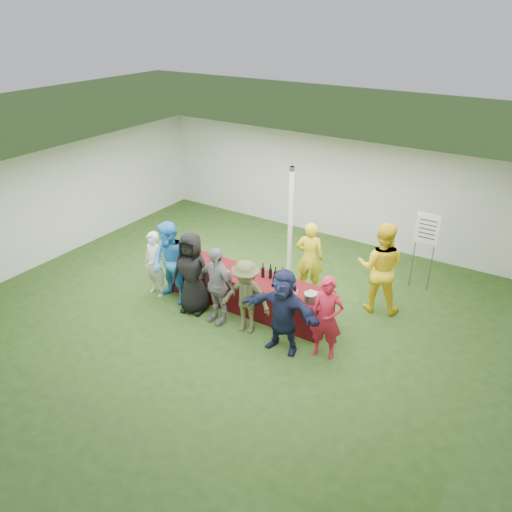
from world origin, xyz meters
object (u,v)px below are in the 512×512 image
Objects in this scene: dump_bucket at (310,298)px; customer_1 at (171,263)px; customer_5 at (283,311)px; customer_2 at (192,273)px; staff_pourer at (310,258)px; customer_0 at (155,264)px; serving_table at (248,291)px; wine_list_sign at (426,235)px; customer_4 at (246,297)px; customer_6 at (327,318)px; customer_3 at (217,285)px; staff_back at (380,267)px.

dump_bucket is 3.06m from customer_1.
customer_5 is at bearing 3.95° from customer_1.
customer_2 is 1.06× the size of customer_5.
staff_pourer is 1.13× the size of customer_0.
serving_table is 2.11m from customer_0.
customer_2 is (-1.65, -1.96, 0.05)m from staff_pourer.
customer_1 reaches higher than wine_list_sign.
customer_1 is (-2.26, -1.91, 0.07)m from staff_pourer.
serving_table is at bearing 40.94° from staff_pourer.
customer_0 is 0.84× the size of customer_2.
customer_1 is 2.81m from customer_5.
customer_6 reaches higher than customer_4.
customer_3 is (-1.01, -2.00, -0.01)m from staff_pourer.
customer_1 is at bearing -171.56° from dump_bucket.
wine_list_sign is 0.93× the size of staff_back.
wine_list_sign is 1.09× the size of customer_5.
customer_3 is (1.74, -0.12, 0.08)m from customer_0.
wine_list_sign is 5.47m from customer_1.
serving_table is at bearing 144.65° from customer_5.
serving_table is 0.91m from customer_3.
customer_1 is 1.03× the size of customer_2.
customer_2 is at bearing -168.36° from dump_bucket.
serving_table is at bearing 32.21° from customer_1.
customer_3 is 0.99× the size of customer_5.
dump_bucket is 3.54m from customer_0.
customer_6 is at bearing 107.68° from staff_pourer.
customer_1 is 1.26m from customer_3.
serving_table is 2.00× the size of wine_list_sign.
customer_1 is 1.13× the size of customer_6.
customer_4 is at bearing -124.43° from wine_list_sign.
customer_2 is 0.65m from customer_3.
wine_list_sign is 1.13× the size of customer_6.
staff_pourer reaches higher than dump_bucket.
dump_bucket is at bearing 24.97° from customer_3.
serving_table is 2.06× the size of customer_2.
customer_6 is at bearing 69.52° from staff_back.
customer_2 is at bearing -137.11° from wine_list_sign.
dump_bucket is 1.65m from staff_pourer.
customer_3 is at bearing 173.88° from customer_5.
customer_4 is (-2.36, -3.44, -0.56)m from wine_list_sign.
customer_3 reaches higher than customer_6.
staff_back reaches higher than customer_2.
dump_bucket is 0.13× the size of wine_list_sign.
customer_0 reaches higher than serving_table.
customer_0 is 0.52m from customer_1.
staff_back is at bearing 64.69° from dump_bucket.
dump_bucket is at bearing 14.75° from customer_4.
customer_1 is at bearing -175.94° from customer_3.
staff_back is 4.74m from customer_0.
customer_2 reaches higher than customer_0.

